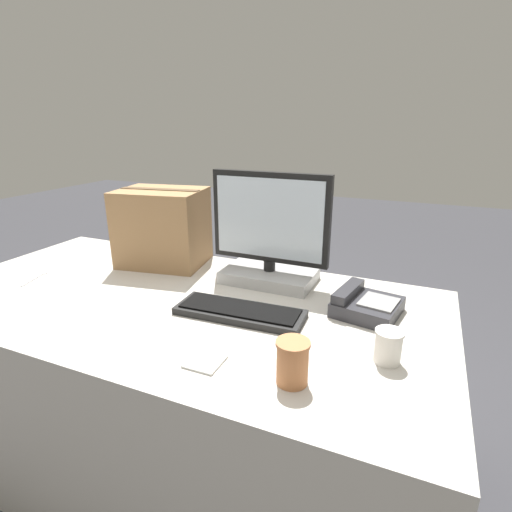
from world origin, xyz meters
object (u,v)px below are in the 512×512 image
monitor (270,242)px  desk_phone (365,305)px  paper_cup_right (388,346)px  spoon (38,277)px  paper_cup_left (292,362)px  cardboard_box (163,227)px  keyboard (240,312)px  sticky_note_pad (205,362)px

monitor → desk_phone: monitor is taller
paper_cup_right → spoon: paper_cup_right is taller
paper_cup_left → cardboard_box: size_ratio=0.29×
monitor → paper_cup_right: monitor is taller
monitor → desk_phone: (0.38, -0.13, -0.13)m
monitor → cardboard_box: 0.49m
monitor → desk_phone: 0.42m
cardboard_box → desk_phone: bearing=-9.3°
keyboard → sticky_note_pad: size_ratio=4.73×
keyboard → paper_cup_right: 0.46m
keyboard → paper_cup_right: paper_cup_right is taller
monitor → paper_cup_left: 0.63m
keyboard → spoon: keyboard is taller
spoon → cardboard_box: cardboard_box is taller
paper_cup_left → spoon: bearing=168.3°
desk_phone → paper_cup_right: bearing=-59.4°
monitor → keyboard: size_ratio=1.08×
keyboard → spoon: 0.87m
desk_phone → cardboard_box: cardboard_box is taller
paper_cup_left → cardboard_box: (-0.77, 0.57, 0.10)m
cardboard_box → sticky_note_pad: bearing=-47.4°
paper_cup_left → cardboard_box: 0.96m
spoon → cardboard_box: size_ratio=0.40×
keyboard → spoon: size_ratio=2.71×
monitor → keyboard: (0.02, -0.30, -0.14)m
spoon → sticky_note_pad: sticky_note_pad is taller
monitor → sticky_note_pad: monitor is taller
keyboard → desk_phone: desk_phone is taller
desk_phone → sticky_note_pad: 0.55m
paper_cup_right → sticky_note_pad: size_ratio=1.00×
desk_phone → keyboard: bearing=-143.9°
keyboard → sticky_note_pad: (0.03, -0.27, -0.01)m
monitor → paper_cup_right: bearing=-38.8°
keyboard → paper_cup_right: size_ratio=4.73×
cardboard_box → sticky_note_pad: (0.54, -0.59, -0.16)m
monitor → spoon: bearing=-159.1°
spoon → sticky_note_pad: bearing=-121.8°
desk_phone → sticky_note_pad: (-0.33, -0.44, -0.03)m
desk_phone → monitor: bearing=171.8°
keyboard → paper_cup_left: paper_cup_left is taller
desk_phone → paper_cup_left: (-0.10, -0.43, 0.03)m
monitor → keyboard: monitor is taller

